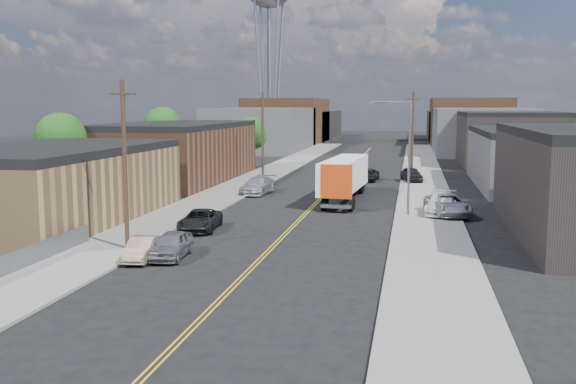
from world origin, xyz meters
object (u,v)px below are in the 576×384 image
at_px(car_left_c, 200,220).
at_px(car_right_lot_c, 412,174).
at_px(car_left_b, 142,249).
at_px(car_left_d, 258,186).
at_px(car_ahead_truck, 367,175).
at_px(car_right_lot_a, 448,205).
at_px(car_right_lot_b, 442,203).
at_px(car_left_a, 171,245).
at_px(semi_truck, 346,176).

relative_size(car_left_c, car_right_lot_c, 1.13).
bearing_deg(car_right_lot_c, car_left_b, -124.13).
xyz_separation_m(car_left_c, car_left_d, (-0.37, 18.41, 0.11)).
xyz_separation_m(car_left_c, car_ahead_truck, (9.25, 31.21, -0.02)).
xyz_separation_m(car_right_lot_a, car_ahead_truck, (-7.77, 22.42, -0.26)).
relative_size(car_left_b, car_right_lot_a, 0.67).
bearing_deg(car_right_lot_b, car_right_lot_a, -41.13).
relative_size(car_left_a, car_right_lot_b, 0.79).
xyz_separation_m(car_right_lot_b, car_ahead_truck, (-7.34, 21.95, -0.27)).
relative_size(car_right_lot_a, car_right_lot_b, 1.04).
distance_m(car_left_d, car_right_lot_b, 19.28).
height_order(semi_truck, car_right_lot_a, semi_truck).
bearing_deg(car_right_lot_a, car_right_lot_b, 120.57).
distance_m(car_right_lot_a, car_ahead_truck, 23.73).
relative_size(car_left_b, car_left_d, 0.68).
relative_size(car_left_a, car_right_lot_a, 0.76).
xyz_separation_m(car_right_lot_a, car_right_lot_b, (-0.43, 0.47, 0.01)).
distance_m(car_left_c, car_ahead_truck, 32.55).
distance_m(semi_truck, car_ahead_truck, 15.11).
bearing_deg(car_left_a, car_left_b, -154.07).
relative_size(car_right_lot_c, car_ahead_truck, 0.90).
distance_m(semi_truck, car_left_c, 18.29).
bearing_deg(car_left_d, car_left_a, -81.69).
relative_size(car_left_a, car_left_c, 0.86).
bearing_deg(car_right_lot_c, car_left_a, -122.70).
bearing_deg(car_left_a, car_right_lot_c, 66.42).
bearing_deg(car_right_lot_c, car_ahead_truck, 160.92).
bearing_deg(car_right_lot_b, car_left_a, -125.75).
distance_m(car_left_b, car_left_c, 8.84).
bearing_deg(car_right_lot_b, car_left_b, -126.86).
relative_size(car_left_b, car_left_c, 0.76).
bearing_deg(car_ahead_truck, car_left_c, -102.03).
height_order(car_right_lot_b, car_ahead_truck, car_right_lot_b).
bearing_deg(car_left_d, car_ahead_truck, 58.34).
distance_m(car_left_a, car_left_d, 26.45).
relative_size(semi_truck, car_ahead_truck, 3.02).
bearing_deg(car_left_c, car_right_lot_c, 59.33).
relative_size(semi_truck, car_right_lot_a, 2.60).
height_order(semi_truck, car_left_d, semi_truck).
xyz_separation_m(car_left_a, car_left_d, (-1.40, 26.41, 0.08)).
distance_m(car_left_b, car_right_lot_a, 24.77).
relative_size(semi_truck, car_left_a, 3.43).
distance_m(car_left_a, car_ahead_truck, 40.06).
bearing_deg(semi_truck, car_left_c, -112.95).
relative_size(car_left_d, car_right_lot_c, 1.26).
bearing_deg(car_left_c, car_left_b, -98.25).
height_order(car_right_lot_b, car_right_lot_c, car_right_lot_b).
bearing_deg(car_ahead_truck, car_left_a, -97.36).
distance_m(car_left_b, car_ahead_truck, 41.18).
bearing_deg(car_ahead_truck, car_left_d, -122.46).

